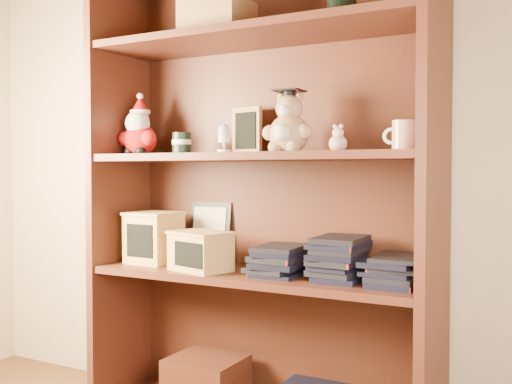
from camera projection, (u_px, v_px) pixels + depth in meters
bookcase at (262, 204)px, 2.05m from camera, size 1.20×0.35×1.60m
shelf_lower at (256, 276)px, 2.01m from camera, size 1.14×0.33×0.02m
shelf_upper at (256, 157)px, 2.00m from camera, size 1.14×0.33×0.02m
santa_plush at (139, 132)px, 2.22m from camera, size 0.17×0.12×0.24m
teachers_tin at (182, 143)px, 2.14m from camera, size 0.07×0.07×0.08m
chalkboard_plaque at (247, 132)px, 2.14m from camera, size 0.13×0.08×0.17m
egg_cup at (224, 137)px, 1.97m from camera, size 0.05×0.05×0.10m
grad_teddy_bear at (288, 128)px, 1.93m from camera, size 0.17×0.15×0.21m
pink_figurine at (338, 141)px, 1.86m from camera, size 0.06×0.06×0.09m
teacher_mug at (404, 136)px, 1.76m from camera, size 0.10×0.07×0.09m
certificate_frame at (210, 232)px, 2.26m from camera, size 0.18×0.05×0.22m
treats_box at (154, 237)px, 2.21m from camera, size 0.18×0.18×0.19m
pencils_box at (200, 251)px, 2.04m from camera, size 0.24×0.20×0.13m
book_stack_left at (279, 260)px, 1.97m from camera, size 0.14×0.20×0.10m
book_stack_mid at (339, 259)px, 1.87m from camera, size 0.14×0.20×0.13m
book_stack_right at (394, 269)px, 1.79m from camera, size 0.14×0.20×0.10m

